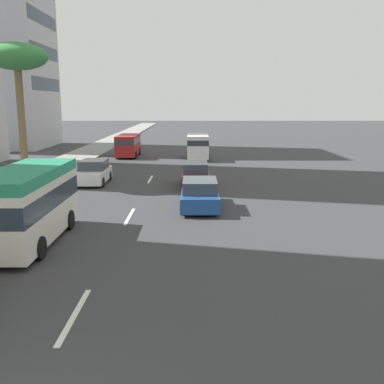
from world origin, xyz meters
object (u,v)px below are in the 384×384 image
Objects in this scene: minibus_second at (27,203)px; van_fifth at (198,145)px; car_third at (195,175)px; palm_tree at (17,60)px; car_fourth at (200,194)px; car_sixth at (94,172)px; van_lead at (128,144)px.

minibus_second is 1.38× the size of van_fifth.
car_third is at bearing 151.29° from minibus_second.
minibus_second is at bearing 151.29° from car_third.
minibus_second is at bearing -159.39° from palm_tree.
van_fifth is at bearing -0.29° from car_fourth.
van_fifth is 1.15× the size of car_sixth.
minibus_second is 9.11m from car_fourth.
van_lead is 1.27× the size of car_sixth.
van_lead is 1.16× the size of car_fourth.
van_fifth is (14.51, -0.30, 0.59)m from car_third.
minibus_second is 13.33m from car_sixth.
car_fourth is (-22.72, -6.97, -0.53)m from van_lead.
van_lead is 1.24× the size of car_third.
car_fourth is (-6.14, -0.20, -0.03)m from car_third.
car_third is 14.52m from van_fifth.
palm_tree is at bearing -87.78° from car_sixth.
car_third is 13.75m from palm_tree.
van_fifth is 15.18m from car_sixth.
van_lead is at bearing -17.10° from palm_tree.
car_fourth is at bearing -178.17° from car_third.
car_third is 0.93× the size of car_fourth.
van_lead is at bearing 179.32° from car_sixth.
minibus_second is 1.54× the size of car_third.
minibus_second reaches higher than car_fourth.
van_lead is at bearing 73.62° from van_fifth.
minibus_second is 0.73× the size of palm_tree.
car_sixth is 0.46× the size of palm_tree.
van_lead is at bearing 17.06° from car_fourth.
minibus_second reaches higher than car_third.
minibus_second is at bearing 165.41° from van_fifth.
van_lead is 23.78m from car_fourth.
palm_tree is (-13.50, 11.87, 6.77)m from van_fifth.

